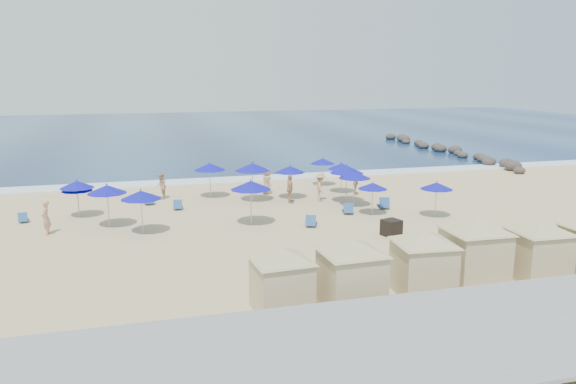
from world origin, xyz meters
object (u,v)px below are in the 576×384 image
object	(u,v)px
umbrella_11	(437,186)
beachgoer_4	(267,181)
umbrella_8	(373,186)
beachgoer_3	(320,187)
umbrella_1	(107,189)
umbrella_5	(253,167)
rock_jetty	(445,150)
beachgoer_2	(290,189)
cabana_0	(282,272)
cabana_2	(424,254)
beachgoer_1	(161,186)
umbrella_6	(251,185)
cabana_3	(475,242)
umbrella_0	(77,185)
cabana_4	(539,242)
umbrella_2	(77,188)
umbrella_12	(347,169)
umbrella_7	(290,169)
umbrella_10	(355,175)
umbrella_13	(323,161)
beachgoer_0	(46,218)
beachgoer_5	(356,183)
trash_bin	(391,228)
umbrella_9	(341,166)
cabana_1	(352,264)
umbrella_3	(141,195)

from	to	relation	value
umbrella_11	beachgoer_4	bearing A→B (deg)	132.03
umbrella_8	beachgoer_3	size ratio (longest dim) A/B	1.08
umbrella_1	umbrella_5	size ratio (longest dim) A/B	0.92
rock_jetty	beachgoer_2	xyz separation A→B (m)	(-22.30, -18.33, 0.58)
cabana_0	cabana_2	bearing A→B (deg)	1.46
beachgoer_2	beachgoer_1	bearing A→B (deg)	78.72
umbrella_6	cabana_3	bearing A→B (deg)	-57.76
rock_jetty	umbrella_0	size ratio (longest dim) A/B	11.70
cabana_4	umbrella_11	world-z (taller)	cabana_4
umbrella_2	umbrella_6	xyz separation A→B (m)	(9.49, -4.32, 0.49)
cabana_2	umbrella_5	distance (m)	17.60
cabana_0	umbrella_12	distance (m)	17.62
umbrella_2	umbrella_7	distance (m)	13.47
umbrella_0	umbrella_10	xyz separation A→B (m)	(16.69, -1.74, 0.09)
umbrella_8	beachgoer_4	bearing A→B (deg)	122.41
umbrella_7	beachgoer_4	world-z (taller)	umbrella_7
cabana_4	umbrella_6	size ratio (longest dim) A/B	1.67
umbrella_5	umbrella_13	world-z (taller)	umbrella_5
beachgoer_4	umbrella_6	bearing A→B (deg)	143.79
umbrella_8	cabana_3	bearing A→B (deg)	-92.63
beachgoer_0	beachgoer_2	bearing A→B (deg)	106.82
umbrella_5	beachgoer_4	xyz separation A→B (m)	(1.42, 2.08, -1.41)
cabana_3	umbrella_2	bearing A→B (deg)	136.99
cabana_2	umbrella_8	size ratio (longest dim) A/B	2.15
umbrella_11	beachgoer_3	xyz separation A→B (m)	(-5.19, 5.88, -0.95)
cabana_2	beachgoer_0	size ratio (longest dim) A/B	2.40
beachgoer_5	trash_bin	bearing A→B (deg)	-167.23
umbrella_5	umbrella_9	xyz separation A→B (m)	(6.61, 1.06, -0.40)
umbrella_6	umbrella_11	bearing A→B (deg)	-6.28
beachgoer_4	umbrella_12	bearing A→B (deg)	-149.91
cabana_4	beachgoer_5	world-z (taller)	cabana_4
cabana_1	beachgoer_3	world-z (taller)	cabana_1
cabana_1	umbrella_5	distance (m)	17.67
cabana_3	beachgoer_2	xyz separation A→B (m)	(-3.40, 15.66, -0.75)
cabana_3	beachgoer_5	distance (m)	17.04
cabana_3	beachgoer_5	size ratio (longest dim) A/B	2.76
umbrella_9	beachgoer_3	size ratio (longest dim) A/B	1.17
cabana_2	beachgoer_0	world-z (taller)	cabana_2
umbrella_1	cabana_2	bearing A→B (deg)	-47.69
cabana_1	umbrella_0	xyz separation A→B (m)	(-10.74, 16.27, 0.38)
trash_bin	beachgoer_1	size ratio (longest dim) A/B	0.48
cabana_1	beachgoer_0	size ratio (longest dim) A/B	2.42
umbrella_6	beachgoer_2	world-z (taller)	umbrella_6
cabana_0	beachgoer_1	distance (m)	20.12
cabana_0	umbrella_1	xyz separation A→B (m)	(-6.38, 13.36, 0.65)
umbrella_3	umbrella_6	bearing A→B (deg)	2.30
beachgoer_0	umbrella_1	bearing A→B (deg)	104.42
cabana_0	umbrella_13	distance (m)	23.09
umbrella_5	umbrella_9	size ratio (longest dim) A/B	1.21
umbrella_2	umbrella_9	bearing A→B (deg)	8.12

